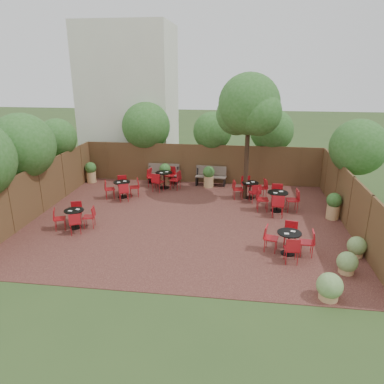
# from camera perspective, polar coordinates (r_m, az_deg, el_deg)

# --- Properties ---
(ground) EXTENTS (80.00, 80.00, 0.00)m
(ground) POSITION_cam_1_polar(r_m,az_deg,el_deg) (14.35, -0.76, -4.40)
(ground) COLOR #354F23
(ground) RESTS_ON ground
(courtyard_paving) EXTENTS (12.00, 10.00, 0.02)m
(courtyard_paving) POSITION_cam_1_polar(r_m,az_deg,el_deg) (14.35, -0.76, -4.36)
(courtyard_paving) COLOR #3D1C19
(courtyard_paving) RESTS_ON ground
(fence_back) EXTENTS (12.00, 0.08, 2.00)m
(fence_back) POSITION_cam_1_polar(r_m,az_deg,el_deg) (18.74, 1.45, 4.41)
(fence_back) COLOR #4C311C
(fence_back) RESTS_ON ground
(fence_left) EXTENTS (0.08, 10.00, 2.00)m
(fence_left) POSITION_cam_1_polar(r_m,az_deg,el_deg) (15.96, -22.61, 0.36)
(fence_left) COLOR #4C311C
(fence_left) RESTS_ON ground
(fence_right) EXTENTS (0.08, 10.00, 2.00)m
(fence_right) POSITION_cam_1_polar(r_m,az_deg,el_deg) (14.44, 23.51, -1.62)
(fence_right) COLOR #4C311C
(fence_right) RESTS_ON ground
(neighbour_building) EXTENTS (5.00, 4.00, 8.00)m
(neighbour_building) POSITION_cam_1_polar(r_m,az_deg,el_deg) (22.07, -9.67, 14.24)
(neighbour_building) COLOR silver
(neighbour_building) RESTS_ON ground
(overhang_foliage) EXTENTS (15.77, 10.81, 2.70)m
(overhang_foliage) POSITION_cam_1_polar(r_m,az_deg,el_deg) (16.05, -8.42, 8.06)
(overhang_foliage) COLOR #295C1E
(overhang_foliage) RESTS_ON ground
(courtyard_tree) EXTENTS (2.76, 2.66, 5.50)m
(courtyard_tree) POSITION_cam_1_polar(r_m,az_deg,el_deg) (15.97, 8.86, 12.80)
(courtyard_tree) COLOR black
(courtyard_tree) RESTS_ON courtyard_paving
(park_bench_left) EXTENTS (1.62, 0.53, 0.99)m
(park_bench_left) POSITION_cam_1_polar(r_m,az_deg,el_deg) (18.80, -4.47, 2.93)
(park_bench_left) COLOR brown
(park_bench_left) RESTS_ON courtyard_paving
(park_bench_right) EXTENTS (1.58, 0.62, 0.95)m
(park_bench_right) POSITION_cam_1_polar(r_m,az_deg,el_deg) (18.46, 2.97, 2.59)
(park_bench_right) COLOR brown
(park_bench_right) RESTS_ON courtyard_paving
(bistro_tables) EXTENTS (9.15, 7.75, 0.95)m
(bistro_tables) POSITION_cam_1_polar(r_m,az_deg,el_deg) (15.33, 1.09, -0.97)
(bistro_tables) COLOR black
(bistro_tables) RESTS_ON courtyard_paving
(planters) EXTENTS (11.88, 4.22, 1.07)m
(planters) POSITION_cam_1_polar(r_m,az_deg,el_deg) (17.43, -0.25, 1.92)
(planters) COLOR tan
(planters) RESTS_ON courtyard_paving
(low_shrubs) EXTENTS (1.99, 3.10, 0.72)m
(low_shrubs) POSITION_cam_1_polar(r_m,az_deg,el_deg) (11.33, 22.61, -10.72)
(low_shrubs) COLOR tan
(low_shrubs) RESTS_ON courtyard_paving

